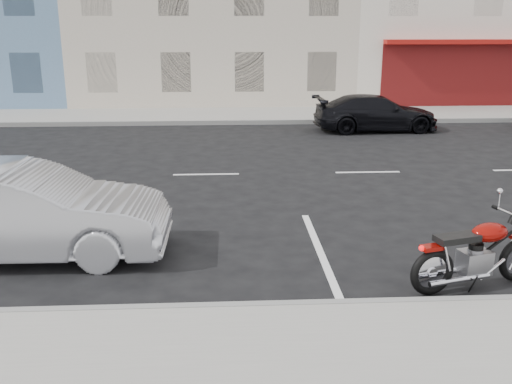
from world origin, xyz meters
TOP-DOWN VIEW (x-y plane):
  - ground at (0.00, 0.00)m, footprint 120.00×120.00m
  - sidewalk_far at (-5.00, 8.70)m, footprint 80.00×3.40m
  - curb_far at (-5.00, 7.00)m, footprint 80.00×0.12m
  - sedan_silver at (-4.67, -4.93)m, footprint 4.48×1.59m
  - car_far at (3.60, 5.57)m, footprint 4.26×1.89m

SIDE VIEW (x-z plane):
  - ground at x=0.00m, z-range 0.00..0.00m
  - sidewalk_far at x=-5.00m, z-range 0.00..0.15m
  - curb_far at x=-5.00m, z-range 0.00..0.16m
  - car_far at x=3.60m, z-range 0.00..1.22m
  - sedan_silver at x=-4.67m, z-range 0.00..1.47m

